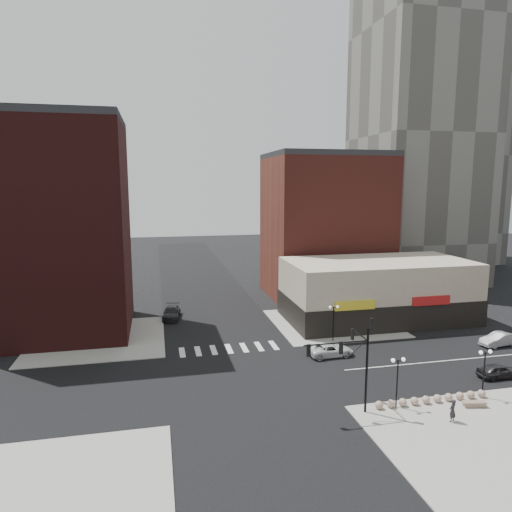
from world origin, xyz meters
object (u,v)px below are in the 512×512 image
object	(u,v)px
traffic_signal	(354,353)
street_lamp_ne	(334,314)
street_lamp_se_b	(485,361)
pedestrian	(452,411)
dark_sedan_north	(172,313)
stone_bench	(474,404)
dark_sedan_east	(499,371)
street_lamp_se_a	(398,370)
silver_sedan	(499,339)
white_suv	(331,350)

from	to	relation	value
traffic_signal	street_lamp_ne	world-z (taller)	traffic_signal
street_lamp_se_b	pedestrian	size ratio (longest dim) A/B	2.33
dark_sedan_north	stone_bench	distance (m)	38.42
traffic_signal	street_lamp_se_b	bearing A→B (deg)	-0.82
street_lamp_se_b	dark_sedan_north	size ratio (longest dim) A/B	0.78
dark_sedan_east	dark_sedan_north	xyz separation A→B (m)	(-29.23, 26.08, 0.10)
street_lamp_se_a	silver_sedan	distance (m)	21.65
traffic_signal	pedestrian	bearing A→B (deg)	-25.29
white_suv	pedestrian	bearing A→B (deg)	-168.52
dark_sedan_east	street_lamp_se_a	bearing A→B (deg)	105.72
traffic_signal	street_lamp_se_a	bearing A→B (deg)	-2.57
street_lamp_ne	stone_bench	bearing A→B (deg)	-73.26
street_lamp_ne	pedestrian	bearing A→B (deg)	-84.09
street_lamp_ne	stone_bench	size ratio (longest dim) A/B	2.14
white_suv	pedestrian	xyz separation A→B (m)	(3.91, -14.85, 0.35)
traffic_signal	dark_sedan_east	distance (m)	17.00
dark_sedan_east	silver_sedan	size ratio (longest dim) A/B	0.89
traffic_signal	dark_sedan_east	world-z (taller)	traffic_signal
street_lamp_se_b	street_lamp_se_a	bearing A→B (deg)	180.00
street_lamp_ne	silver_sedan	bearing A→B (deg)	-16.71
street_lamp_ne	pedestrian	xyz separation A→B (m)	(1.97, -19.01, -2.28)
pedestrian	white_suv	bearing A→B (deg)	-99.68
pedestrian	street_lamp_se_b	bearing A→B (deg)	-173.52
street_lamp_se_a	street_lamp_se_b	distance (m)	8.00
street_lamp_se_b	white_suv	bearing A→B (deg)	127.07
white_suv	silver_sedan	world-z (taller)	silver_sedan
street_lamp_se_a	street_lamp_ne	world-z (taller)	same
stone_bench	traffic_signal	bearing A→B (deg)	-177.44
dark_sedan_east	street_lamp_ne	bearing A→B (deg)	42.68
silver_sedan	white_suv	bearing A→B (deg)	-101.27
street_lamp_se_a	street_lamp_se_b	bearing A→B (deg)	0.00
silver_sedan	pedestrian	xyz separation A→B (m)	(-15.68, -13.71, 0.28)
street_lamp_se_b	pedestrian	bearing A→B (deg)	-149.08
street_lamp_se_a	dark_sedan_east	distance (m)	13.09
traffic_signal	street_lamp_se_a	xyz separation A→B (m)	(3.76, -0.17, -1.67)
street_lamp_se_b	dark_sedan_north	distance (m)	38.56
silver_sedan	stone_bench	world-z (taller)	silver_sedan
silver_sedan	pedestrian	bearing A→B (deg)	-56.78
dark_sedan_east	dark_sedan_north	size ratio (longest dim) A/B	0.74
street_lamp_ne	white_suv	bearing A→B (deg)	-115.00
dark_sedan_east	dark_sedan_north	distance (m)	39.18
traffic_signal	pedestrian	size ratio (longest dim) A/B	4.36
traffic_signal	pedestrian	xyz separation A→B (m)	(6.73, -3.18, -3.95)
traffic_signal	street_lamp_se_b	distance (m)	11.88
street_lamp_ne	street_lamp_se_b	bearing A→B (deg)	-66.37
stone_bench	dark_sedan_north	bearing A→B (deg)	138.01
traffic_signal	pedestrian	world-z (taller)	traffic_signal
street_lamp_ne	dark_sedan_north	xyz separation A→B (m)	(-17.84, 13.39, -2.51)
white_suv	traffic_signal	bearing A→B (deg)	163.12
pedestrian	dark_sedan_north	bearing A→B (deg)	-83.00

